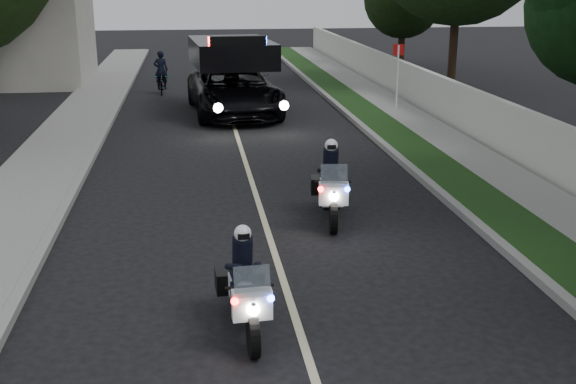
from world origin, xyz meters
The scene contains 16 objects.
ground centered at (0.00, 0.00, 0.00)m, with size 120.00×120.00×0.00m, color black.
curb_right centered at (4.10, 10.00, 0.07)m, with size 0.20×60.00×0.15m, color gray.
grass_verge centered at (4.80, 10.00, 0.08)m, with size 1.20×60.00×0.16m, color #193814.
sidewalk_right centered at (6.10, 10.00, 0.08)m, with size 1.40×60.00×0.16m, color gray.
property_wall centered at (7.10, 10.00, 0.75)m, with size 0.22×60.00×1.50m, color beige.
curb_left centered at (-4.10, 10.00, 0.07)m, with size 0.20×60.00×0.15m, color gray.
sidewalk_left centered at (-5.20, 10.00, 0.08)m, with size 2.00×60.00×0.16m, color gray.
lane_marking centered at (0.00, 10.00, 0.00)m, with size 0.12×50.00×0.01m, color #BFB78C.
police_moto_left centered at (-0.74, 0.47, 0.00)m, with size 0.62×1.78×1.52m, color silver, non-canonical shape.
police_moto_right centered at (1.35, 4.99, 0.00)m, with size 0.68×1.94×1.65m, color silver, non-canonical shape.
police_suv centered at (0.15, 16.89, 0.00)m, with size 2.91×6.28×3.05m, color black.
bicycle centered at (-2.57, 21.91, 0.00)m, with size 0.54×1.53×0.80m, color black.
cyclist centered at (-2.57, 21.91, 0.00)m, with size 0.58×0.38×1.60m, color black.
sign_post centered at (6.00, 16.41, 0.00)m, with size 0.40×0.40×2.53m, color red, non-canonical shape.
tree_right_d centered at (9.96, 21.57, 0.00)m, with size 7.50×7.50×12.51m, color #1D3913, non-canonical shape.
tree_right_e centered at (10.06, 29.67, 0.00)m, with size 4.23×4.23×7.05m, color black, non-canonical shape.
Camera 1 is at (-1.38, -8.58, 4.75)m, focal length 44.66 mm.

